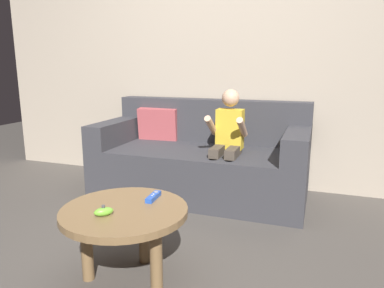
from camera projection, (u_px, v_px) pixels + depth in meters
name	position (u px, v px, depth m)	size (l,w,h in m)	color
ground_plane	(125.00, 280.00, 1.86)	(9.30, 9.30, 0.00)	#4C4742
wall_back	(220.00, 46.00, 3.22)	(4.65, 0.05, 2.50)	#B2A38E
couch	(201.00, 161.00, 3.07)	(1.74, 0.80, 0.79)	#38383D
person_seated_on_couch	(227.00, 140.00, 2.78)	(0.29, 0.36, 0.90)	#4C4238
coffee_table	(126.00, 219.00, 1.79)	(0.63, 0.63, 0.39)	brown
game_remote_blue_near_edge	(153.00, 197.00, 1.89)	(0.04, 0.14, 0.03)	blue
nunchuk_lime	(104.00, 212.00, 1.68)	(0.10, 0.09, 0.05)	#72C638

